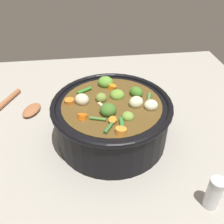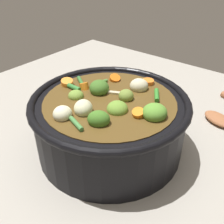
% 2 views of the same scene
% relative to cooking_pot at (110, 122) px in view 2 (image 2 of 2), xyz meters
% --- Properties ---
extents(ground_plane, '(1.10, 1.10, 0.00)m').
position_rel_cooking_pot_xyz_m(ground_plane, '(0.00, -0.00, -0.07)').
color(ground_plane, '#9E998E').
extents(cooking_pot, '(0.32, 0.32, 0.15)m').
position_rel_cooking_pot_xyz_m(cooking_pot, '(0.00, 0.00, 0.00)').
color(cooking_pot, black).
rests_on(cooking_pot, ground_plane).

